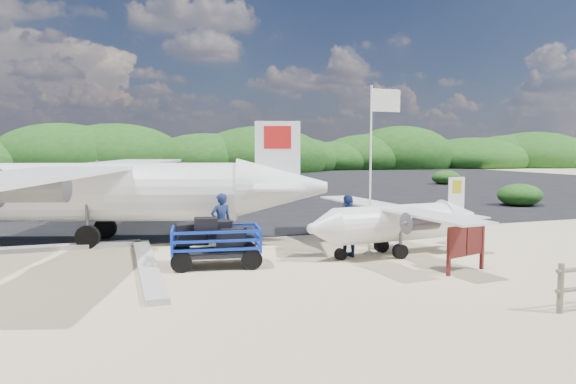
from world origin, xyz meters
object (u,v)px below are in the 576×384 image
at_px(aircraft_small, 49,184).
at_px(crew_a, 221,223).
at_px(baggage_cart, 216,266).
at_px(aircraft_large, 403,188).
at_px(signboard, 465,272).
at_px(flagpole, 369,254).
at_px(crew_b, 225,210).
at_px(crew_c, 349,226).

bearing_deg(aircraft_small, crew_a, 100.21).
bearing_deg(baggage_cart, aircraft_large, 57.14).
bearing_deg(signboard, baggage_cart, 139.93).
bearing_deg(flagpole, aircraft_small, 109.88).
height_order(crew_b, aircraft_small, crew_b).
height_order(baggage_cart, crew_b, crew_b).
distance_m(baggage_cart, signboard, 6.65).
bearing_deg(flagpole, signboard, -65.63).
xyz_separation_m(baggage_cart, crew_a, (0.53, 1.91, 0.92)).
relative_size(flagpole, crew_a, 2.76).
xyz_separation_m(crew_a, aircraft_small, (-8.59, 33.63, -0.92)).
height_order(baggage_cart, aircraft_small, aircraft_small).
relative_size(baggage_cart, aircraft_small, 0.42).
relative_size(crew_b, aircraft_small, 0.31).
bearing_deg(aircraft_large, aircraft_small, -10.19).
bearing_deg(aircraft_small, crew_b, 102.90).
height_order(flagpole, signboard, flagpole).
relative_size(baggage_cart, crew_b, 1.39).
height_order(flagpole, aircraft_large, aircraft_large).
xyz_separation_m(signboard, crew_b, (-4.76, 7.71, 0.94)).
bearing_deg(crew_a, signboard, 128.89).
distance_m(signboard, aircraft_large, 27.74).
height_order(signboard, crew_c, crew_c).
height_order(flagpole, aircraft_small, flagpole).
distance_m(baggage_cart, crew_a, 2.19).
distance_m(crew_a, crew_b, 3.14).
bearing_deg(crew_a, crew_b, -115.17).
xyz_separation_m(baggage_cart, aircraft_small, (-8.06, 35.54, 0.00)).
distance_m(crew_b, aircraft_small, 32.00).
bearing_deg(aircraft_large, crew_a, 63.53).
xyz_separation_m(baggage_cart, signboard, (6.05, -2.76, 0.00)).
bearing_deg(aircraft_small, crew_c, 104.54).
distance_m(baggage_cart, aircraft_small, 36.45).
xyz_separation_m(flagpole, aircraft_large, (14.39, 21.59, 0.00)).
distance_m(crew_b, aircraft_large, 24.49).
distance_m(signboard, crew_a, 7.30).
bearing_deg(crew_c, aircraft_small, -76.37).
xyz_separation_m(crew_c, aircraft_large, (15.19, 21.78, -0.94)).
relative_size(crew_a, aircraft_small, 0.30).
distance_m(crew_a, aircraft_small, 34.73).
bearing_deg(crew_b, crew_a, 98.52).
xyz_separation_m(baggage_cart, crew_c, (3.96, -0.08, 0.94)).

